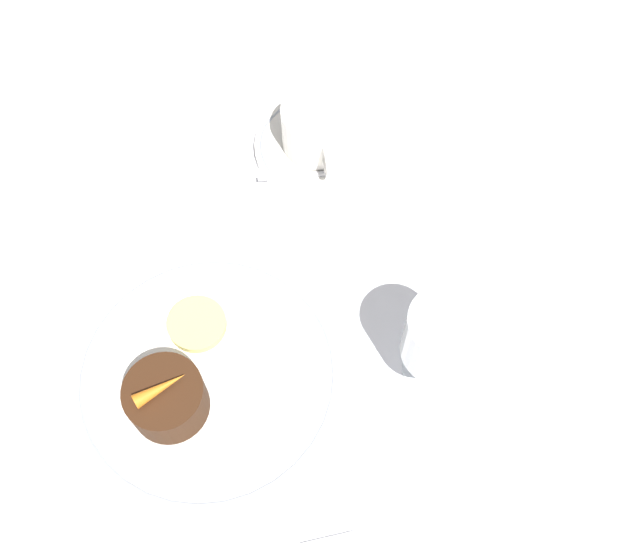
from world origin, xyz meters
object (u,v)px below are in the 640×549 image
at_px(dinner_plate, 208,376).
at_px(dessert_cake, 167,399).
at_px(wine_glass, 442,339).
at_px(coffee_cup, 318,126).

relative_size(dinner_plate, dessert_cake, 3.59).
bearing_deg(wine_glass, coffee_cup, -168.67).
height_order(coffee_cup, wine_glass, wine_glass).
relative_size(dinner_plate, wine_glass, 2.15).
bearing_deg(wine_glass, dessert_cake, -91.80).
xyz_separation_m(wine_glass, dessert_cake, (-0.01, -0.26, -0.05)).
height_order(wine_glass, dessert_cake, wine_glass).
xyz_separation_m(dinner_plate, wine_glass, (0.03, 0.22, 0.08)).
relative_size(dinner_plate, coffee_cup, 2.49).
bearing_deg(dinner_plate, wine_glass, 81.35).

